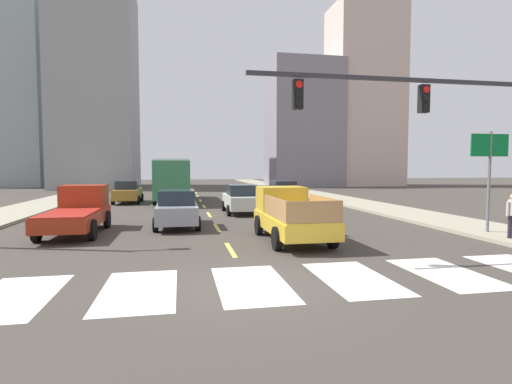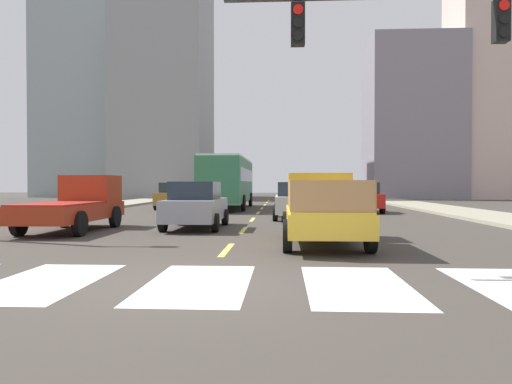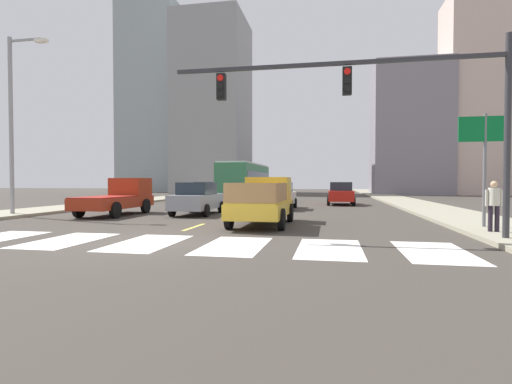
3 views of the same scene
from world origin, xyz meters
name	(u,v)px [view 2 (image 2 of 3)]	position (x,y,z in m)	size (l,w,h in m)	color
ground_plane	(198,283)	(0.00, 0.00, 0.00)	(160.00, 160.00, 0.00)	#3E3832
sidewalk_right	(470,213)	(11.33, 18.00, 0.07)	(3.53, 110.00, 0.15)	gray
sidewalk_left	(54,212)	(-11.33, 18.00, 0.07)	(3.53, 110.00, 0.15)	gray
crosswalk_stripe_2	(45,281)	(-2.59, 0.00, 0.00)	(1.67, 3.25, 0.01)	silver
crosswalk_stripe_3	(198,283)	(0.00, 0.00, 0.00)	(1.67, 3.25, 0.01)	silver
crosswalk_stripe_4	(357,285)	(2.59, 0.00, 0.00)	(1.67, 3.25, 0.01)	silver
lane_dash_0	(227,250)	(0.00, 4.00, 0.00)	(0.16, 2.40, 0.01)	#DBCD52
lane_dash_1	(243,230)	(0.00, 9.00, 0.00)	(0.16, 2.40, 0.01)	#DBCD52
lane_dash_2	(252,219)	(0.00, 14.00, 0.00)	(0.16, 2.40, 0.01)	#DBCD52
lane_dash_3	(258,213)	(0.00, 19.00, 0.00)	(0.16, 2.40, 0.01)	#DBCD52
lane_dash_4	(262,208)	(0.00, 24.00, 0.00)	(0.16, 2.40, 0.01)	#DBCD52
lane_dash_5	(265,205)	(0.00, 29.00, 0.00)	(0.16, 2.40, 0.01)	#DBCD52
lane_dash_6	(267,202)	(0.00, 34.00, 0.00)	(0.16, 2.40, 0.01)	#DBCD52
lane_dash_7	(269,200)	(0.00, 39.00, 0.00)	(0.16, 2.40, 0.01)	#DBCD52
pickup_stakebed	(322,209)	(2.48, 5.61, 0.94)	(2.18, 5.20, 1.96)	gold
pickup_dark	(78,204)	(-5.90, 8.75, 0.92)	(2.18, 5.20, 1.96)	#9C2A13
city_bus	(228,179)	(-2.21, 23.41, 1.95)	(2.72, 10.80, 3.32)	#317349
sedan_near_left	(362,197)	(5.96, 19.99, 0.86)	(2.02, 4.40, 1.72)	red
sedan_near_right	(196,205)	(-1.79, 9.55, 0.86)	(2.02, 4.40, 1.72)	gray
sedan_mid	(295,201)	(1.96, 14.46, 0.86)	(2.02, 4.40, 1.72)	silver
sedan_far	(175,196)	(-5.58, 22.71, 0.86)	(2.02, 4.40, 1.72)	#A06F27
tower_tall_centre	(86,78)	(-24.86, 54.35, 15.81)	(9.86, 11.54, 31.61)	#909D9E
block_mid_left	(165,86)	(-12.22, 46.53, 12.99)	(9.88, 10.82, 25.98)	gray
block_mid_right	(412,120)	(15.72, 45.98, 8.75)	(9.81, 8.31, 17.51)	gray
block_low_left	(498,81)	(25.02, 45.95, 12.91)	(9.89, 7.28, 25.83)	beige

